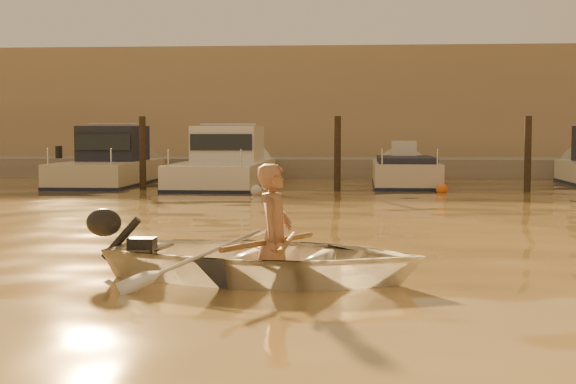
# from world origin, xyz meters

# --- Properties ---
(ground_plane) EXTENTS (160.00, 160.00, 0.00)m
(ground_plane) POSITION_xyz_m (0.00, 0.00, 0.00)
(ground_plane) COLOR olive
(ground_plane) RESTS_ON ground
(dinghy) EXTENTS (3.92, 3.14, 0.72)m
(dinghy) POSITION_xyz_m (-0.63, -0.30, 0.24)
(dinghy) COLOR silver
(dinghy) RESTS_ON ground_plane
(person) EXTENTS (0.48, 0.64, 1.57)m
(person) POSITION_xyz_m (-0.53, -0.32, 0.48)
(person) COLOR #98674C
(person) RESTS_ON dinghy
(outboard_motor) EXTENTS (0.96, 0.57, 0.70)m
(outboard_motor) POSITION_xyz_m (-2.10, 0.00, 0.28)
(outboard_motor) COLOR black
(outboard_motor) RESTS_ON dinghy
(oar_port) EXTENTS (0.08, 2.10, 0.13)m
(oar_port) POSITION_xyz_m (-0.38, -0.35, 0.42)
(oar_port) COLOR brown
(oar_port) RESTS_ON dinghy
(oar_starboard) EXTENTS (0.83, 1.98, 0.13)m
(oar_starboard) POSITION_xyz_m (-0.58, -0.31, 0.42)
(oar_starboard) COLOR brown
(oar_starboard) RESTS_ON dinghy
(moored_boat_1) EXTENTS (2.17, 6.47, 1.75)m
(moored_boat_1) POSITION_xyz_m (-7.10, 16.00, 0.62)
(moored_boat_1) COLOR beige
(moored_boat_1) RESTS_ON ground_plane
(moored_boat_2) EXTENTS (2.36, 7.89, 1.75)m
(moored_boat_2) POSITION_xyz_m (-3.58, 16.00, 0.62)
(moored_boat_2) COLOR silver
(moored_boat_2) RESTS_ON ground_plane
(moored_boat_3) EXTENTS (1.82, 5.36, 0.95)m
(moored_boat_3) POSITION_xyz_m (1.72, 16.00, 0.22)
(moored_boat_3) COLOR beige
(moored_boat_3) RESTS_ON ground_plane
(piling_1) EXTENTS (0.18, 0.18, 2.20)m
(piling_1) POSITION_xyz_m (-5.50, 13.80, 0.90)
(piling_1) COLOR #2D2319
(piling_1) RESTS_ON ground_plane
(piling_2) EXTENTS (0.18, 0.18, 2.20)m
(piling_2) POSITION_xyz_m (-0.20, 13.80, 0.90)
(piling_2) COLOR #2D2319
(piling_2) RESTS_ON ground_plane
(piling_3) EXTENTS (0.18, 0.18, 2.20)m
(piling_3) POSITION_xyz_m (4.80, 13.80, 0.90)
(piling_3) COLOR #2D2319
(piling_3) RESTS_ON ground_plane
(fender_b) EXTENTS (0.30, 0.30, 0.30)m
(fender_b) POSITION_xyz_m (-8.06, 13.43, 0.10)
(fender_b) COLOR orange
(fender_b) RESTS_ON ground_plane
(fender_c) EXTENTS (0.30, 0.30, 0.30)m
(fender_c) POSITION_xyz_m (-2.20, 12.25, 0.10)
(fender_c) COLOR silver
(fender_c) RESTS_ON ground_plane
(fender_d) EXTENTS (0.30, 0.30, 0.30)m
(fender_d) POSITION_xyz_m (2.52, 13.32, 0.10)
(fender_d) COLOR orange
(fender_d) RESTS_ON ground_plane
(quay) EXTENTS (52.00, 4.00, 1.00)m
(quay) POSITION_xyz_m (0.00, 21.50, 0.15)
(quay) COLOR gray
(quay) RESTS_ON ground_plane
(waterfront_building) EXTENTS (46.00, 7.00, 4.80)m
(waterfront_building) POSITION_xyz_m (0.00, 27.00, 2.40)
(waterfront_building) COLOR #9E8466
(waterfront_building) RESTS_ON quay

